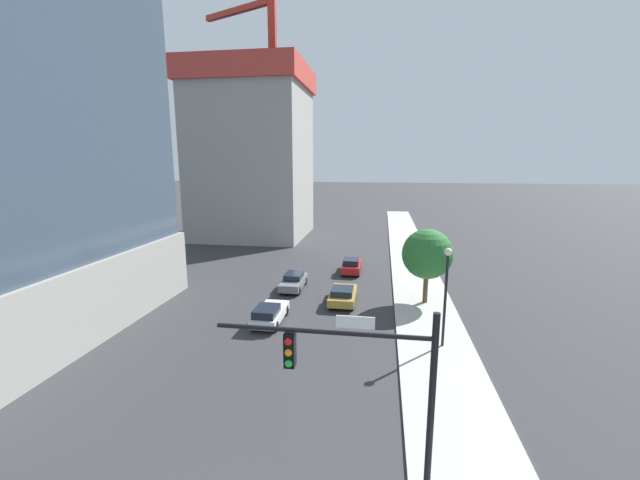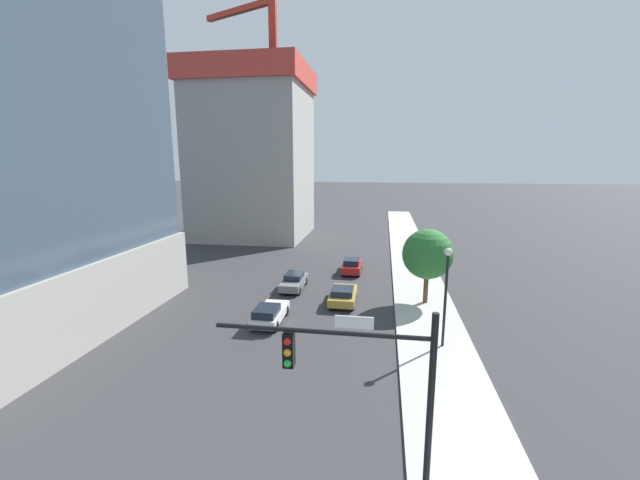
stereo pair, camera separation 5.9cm
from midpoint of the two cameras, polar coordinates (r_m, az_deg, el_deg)
name	(u,v)px [view 2 (the right image)]	position (r m, az deg, el deg)	size (l,w,h in m)	color
sidewalk	(428,318)	(29.47, 15.17, -10.74)	(4.47, 120.00, 0.15)	#B2AFA8
construction_building	(253,144)	(59.20, -9.50, 13.31)	(15.92, 15.64, 30.35)	#9E9B93
traffic_light_pole	(365,380)	(12.29, 6.52, -19.23)	(6.41, 0.48, 6.70)	black
street_lamp	(446,283)	(24.20, 17.62, -5.86)	(0.44, 0.44, 5.92)	black
street_tree	(428,254)	(31.31, 15.13, -1.97)	(3.81, 3.81, 5.73)	brown
car_gold	(343,295)	(31.37, 3.35, -7.80)	(1.94, 4.26, 1.34)	#AD8938
car_white	(269,314)	(27.83, -7.15, -10.36)	(1.75, 4.18, 1.40)	silver
car_gray	(294,281)	(34.78, -3.68, -5.86)	(1.72, 4.27, 1.36)	slate
car_red	(352,266)	(39.70, 4.61, -3.65)	(1.77, 4.13, 1.49)	red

